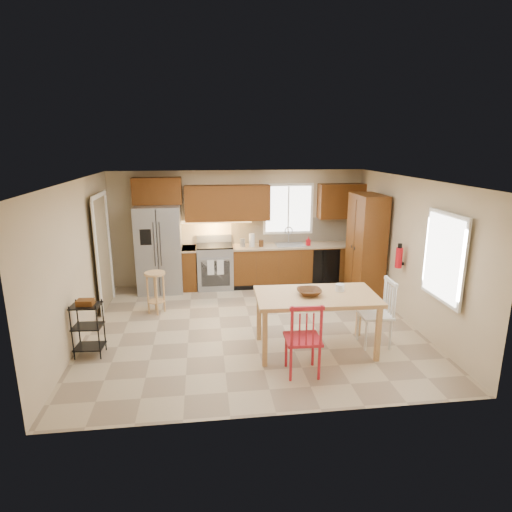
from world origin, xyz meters
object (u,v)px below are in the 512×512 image
object	(u,v)px
range_stove	(215,267)
bar_stool	(156,293)
refrigerator	(160,249)
utility_cart	(88,329)
pantry	(366,247)
fire_extinguisher	(399,258)
table_jar	(340,289)
dining_table	(315,323)
chair_red	(303,338)
soap_bottle	(308,241)
chair_white	(375,313)
table_bowl	(309,295)

from	to	relation	value
range_stove	bar_stool	world-z (taller)	range_stove
refrigerator	utility_cart	world-z (taller)	refrigerator
range_stove	pantry	size ratio (longest dim) A/B	0.44
fire_extinguisher	table_jar	world-z (taller)	fire_extinguisher
pantry	utility_cart	world-z (taller)	pantry
dining_table	chair_red	size ratio (longest dim) A/B	1.70
fire_extinguisher	soap_bottle	bearing A→B (deg)	120.53
fire_extinguisher	dining_table	bearing A→B (deg)	-148.34
pantry	refrigerator	bearing A→B (deg)	167.38
soap_bottle	fire_extinguisher	xyz separation A→B (m)	(1.15, -1.95, 0.10)
pantry	chair_red	world-z (taller)	pantry
dining_table	bar_stool	distance (m)	3.12
range_stove	chair_white	xyz separation A→B (m)	(2.35, -3.08, 0.07)
pantry	fire_extinguisher	size ratio (longest dim) A/B	5.83
chair_red	chair_white	world-z (taller)	same
table_bowl	table_jar	xyz separation A→B (m)	(0.50, 0.11, 0.03)
soap_bottle	chair_red	xyz separation A→B (m)	(-0.98, -3.69, -0.47)
utility_cart	table_jar	bearing A→B (deg)	2.00
chair_white	table_jar	distance (m)	0.68
fire_extinguisher	dining_table	size ratio (longest dim) A/B	0.20
fire_extinguisher	dining_table	xyz separation A→B (m)	(-1.78, -1.09, -0.66)
table_bowl	utility_cart	distance (m)	3.28
dining_table	chair_red	bearing A→B (deg)	-116.31
refrigerator	pantry	xyz separation A→B (m)	(4.13, -0.93, 0.14)
soap_bottle	bar_stool	xyz separation A→B (m)	(-3.16, -1.23, -0.61)
refrigerator	dining_table	size ratio (longest dim) A/B	1.02
dining_table	table_bowl	bearing A→B (deg)	-178.01
soap_bottle	table_bowl	bearing A→B (deg)	-103.62
refrigerator	soap_bottle	xyz separation A→B (m)	(3.18, -0.02, 0.09)
refrigerator	utility_cart	distance (m)	2.98
dining_table	table_jar	world-z (taller)	table_jar
range_stove	soap_bottle	xyz separation A→B (m)	(2.03, -0.08, 0.54)
refrigerator	dining_table	world-z (taller)	refrigerator
bar_stool	chair_red	bearing A→B (deg)	-64.34
chair_red	chair_white	bearing A→B (deg)	30.29
soap_bottle	bar_stool	distance (m)	3.45
refrigerator	table_jar	world-z (taller)	refrigerator
chair_red	bar_stool	xyz separation A→B (m)	(-2.19, 2.46, -0.14)
soap_bottle	chair_red	world-z (taller)	soap_bottle
utility_cart	dining_table	bearing A→B (deg)	-0.13
fire_extinguisher	table_bowl	xyz separation A→B (m)	(-1.89, -1.09, -0.22)
dining_table	utility_cart	world-z (taller)	dining_table
soap_bottle	chair_white	bearing A→B (deg)	-83.82
bar_stool	pantry	bearing A→B (deg)	-11.32
range_stove	soap_bottle	distance (m)	2.10
range_stove	soap_bottle	world-z (taller)	soap_bottle
refrigerator	pantry	world-z (taller)	pantry
refrigerator	soap_bottle	bearing A→B (deg)	-0.45
table_bowl	soap_bottle	bearing A→B (deg)	76.38
range_stove	chair_white	world-z (taller)	chair_white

